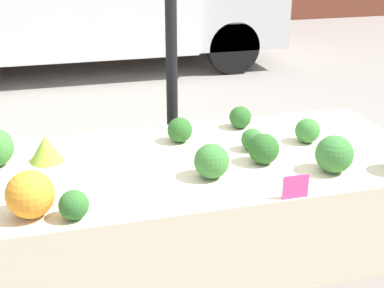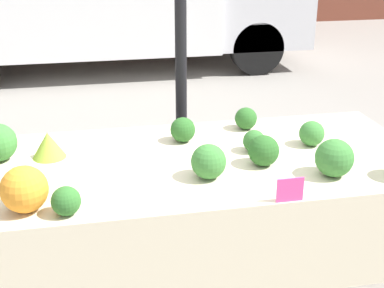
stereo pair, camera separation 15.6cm
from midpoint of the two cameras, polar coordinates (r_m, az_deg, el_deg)
The scene contains 13 objects.
tent_pole at distance 3.20m, azimuth -3.72°, elevation 14.12°, with size 0.07×0.07×2.73m.
market_table at distance 2.52m, azimuth -1.38°, elevation -3.94°, with size 2.24×1.00×0.78m.
orange_cauliflower at distance 2.14m, azimuth -18.92°, elevation -5.13°, with size 0.19×0.19×0.19m.
romanesco_head at distance 2.61m, azimuth -16.99°, elevation -0.50°, with size 0.16×0.16×0.13m.
broccoli_head_0 at distance 2.33m, azimuth 0.18°, elevation -1.86°, with size 0.16×0.16×0.16m.
broccoli_head_1 at distance 2.45m, azimuth 13.19°, elevation -1.09°, with size 0.17×0.17×0.17m.
broccoli_head_2 at distance 2.77m, azimuth 10.65°, elevation 1.40°, with size 0.13×0.13×0.13m.
broccoli_head_3 at distance 2.09m, azimuth -14.62°, elevation -6.34°, with size 0.12×0.12×0.12m.
broccoli_head_4 at distance 2.64m, azimuth 4.76°, elevation 0.46°, with size 0.11×0.11×0.11m.
broccoli_head_7 at distance 2.93m, azimuth 3.66°, elevation 2.84°, with size 0.12×0.12×0.12m.
broccoli_head_8 at distance 2.73m, azimuth -2.90°, elevation 1.49°, with size 0.13×0.13×0.13m.
broccoli_head_9 at distance 2.49m, azimuth 5.88°, elevation -0.53°, with size 0.14×0.14×0.14m.
price_sign at distance 2.19m, azimuth 8.99°, elevation -4.56°, with size 0.11×0.01×0.10m.
Camera 1 is at (-0.61, -2.24, 1.81)m, focal length 50.00 mm.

